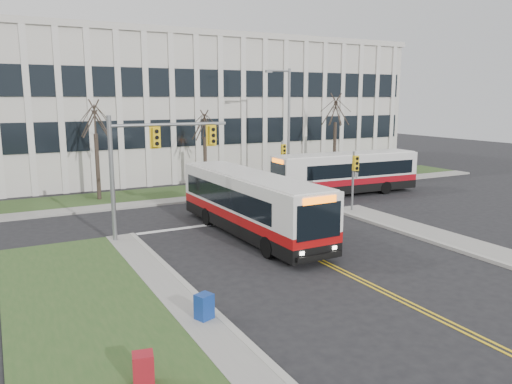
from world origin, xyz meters
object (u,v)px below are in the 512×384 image
object	(u,v)px
bus_cross	(346,174)
bus_main	(251,205)
newspaper_box_blue	(204,308)
newspaper_box_red	(143,372)
directory_sign	(215,176)
streetlight	(287,122)

from	to	relation	value
bus_cross	bus_main	bearing A→B (deg)	-56.83
newspaper_box_blue	newspaper_box_red	distance (m)	3.85
bus_cross	newspaper_box_red	xyz separation A→B (m)	(-19.98, -17.78, -1.02)
bus_main	bus_cross	xyz separation A→B (m)	(11.23, 6.57, -0.07)
directory_sign	bus_cross	distance (m)	9.76
newspaper_box_blue	directory_sign	bearing A→B (deg)	45.18
directory_sign	newspaper_box_blue	world-z (taller)	directory_sign
newspaper_box_blue	bus_main	bearing A→B (deg)	33.90
streetlight	newspaper_box_red	distance (m)	28.60
streetlight	newspaper_box_red	xyz separation A→B (m)	(-17.53, -22.10, -4.72)
directory_sign	bus_main	xyz separation A→B (m)	(-3.26, -12.19, 0.40)
newspaper_box_red	bus_main	bearing A→B (deg)	64.11
streetlight	bus_cross	distance (m)	6.19
newspaper_box_blue	newspaper_box_red	bearing A→B (deg)	-155.09
bus_main	streetlight	bearing A→B (deg)	49.89
newspaper_box_blue	newspaper_box_red	size ratio (longest dim) A/B	1.00
bus_main	newspaper_box_red	world-z (taller)	bus_main
streetlight	bus_main	xyz separation A→B (m)	(-8.79, -10.89, -3.63)
bus_main	newspaper_box_red	bearing A→B (deg)	-129.16
bus_main	newspaper_box_blue	size ratio (longest dim) A/B	12.36
directory_sign	newspaper_box_red	bearing A→B (deg)	-117.15
streetlight	newspaper_box_blue	distance (m)	24.83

